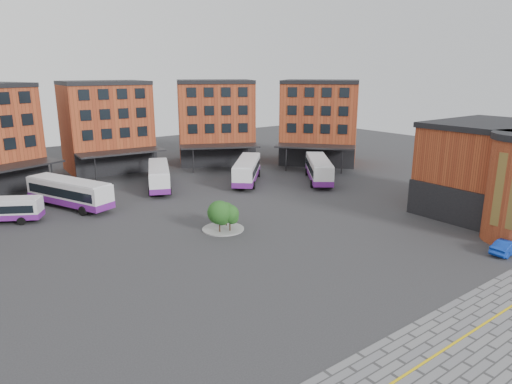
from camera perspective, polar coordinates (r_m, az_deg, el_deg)
ground at (r=38.32m, az=3.32°, el=-10.14°), size 160.00×160.00×0.00m
yellow_line at (r=31.98m, az=23.57°, el=-16.89°), size 26.00×0.15×0.02m
main_building at (r=67.57m, az=-21.60°, el=6.27°), size 94.14×42.48×14.60m
east_building at (r=57.43m, az=27.96°, el=2.22°), size 17.40×15.40×10.60m
tree_island at (r=47.24m, az=-4.04°, el=-2.82°), size 4.40×4.40×3.42m
bus_c at (r=59.71m, az=-22.31°, el=-0.06°), size 7.37×12.62×3.51m
bus_d at (r=65.90m, az=-12.04°, el=2.00°), size 7.39×11.93×3.34m
bus_e at (r=67.89m, az=-1.13°, el=2.77°), size 10.49×11.03×3.49m
bus_f at (r=69.19m, az=7.85°, el=2.87°), size 9.87×11.52×3.49m
blue_car at (r=47.76m, az=28.92°, el=-6.02°), size 4.04×1.44×1.33m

